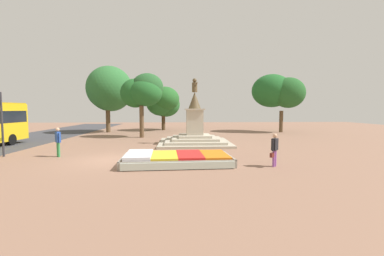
% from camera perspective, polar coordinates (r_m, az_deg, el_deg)
% --- Properties ---
extents(ground_plane, '(82.73, 82.73, 0.00)m').
position_cam_1_polar(ground_plane, '(15.43, -17.77, -6.83)').
color(ground_plane, '#8C6651').
extents(flower_planter, '(5.90, 3.38, 0.60)m').
position_cam_1_polar(flower_planter, '(13.76, -3.58, -6.88)').
color(flower_planter, '#38281C').
rests_on(flower_planter, ground_plane).
extents(statue_monument, '(5.83, 5.83, 5.42)m').
position_cam_1_polar(statue_monument, '(21.35, 0.58, -1.24)').
color(statue_monument, '#B0A591').
rests_on(statue_monument, ground_plane).
extents(traffic_light_mid_block, '(0.41, 0.29, 3.93)m').
position_cam_1_polar(traffic_light_mid_block, '(19.40, -36.91, 2.76)').
color(traffic_light_mid_block, '#2D2D33').
rests_on(traffic_light_mid_block, ground_plane).
extents(pedestrian_with_handbag, '(0.56, 0.58, 1.68)m').
position_cam_1_polar(pedestrian_with_handbag, '(13.59, 17.87, -4.28)').
color(pedestrian_with_handbag, '#8C4C99').
rests_on(pedestrian_with_handbag, ground_plane).
extents(pedestrian_crossing_plaza, '(0.42, 0.44, 1.78)m').
position_cam_1_polar(pedestrian_crossing_plaza, '(17.58, -27.63, -2.34)').
color(pedestrian_crossing_plaza, '#338C4C').
rests_on(pedestrian_crossing_plaza, ground_plane).
extents(park_tree_far_left, '(6.19, 5.46, 7.29)m').
position_cam_1_polar(park_tree_far_left, '(34.17, 18.45, 7.69)').
color(park_tree_far_left, brown).
rests_on(park_tree_far_left, ground_plane).
extents(park_tree_behind_statue, '(4.43, 3.49, 6.56)m').
position_cam_1_polar(park_tree_behind_statue, '(27.06, -10.91, 8.02)').
color(park_tree_behind_statue, brown).
rests_on(park_tree_behind_statue, ground_plane).
extents(park_tree_far_right, '(4.59, 5.32, 5.90)m').
position_cam_1_polar(park_tree_far_right, '(35.25, -6.39, 5.81)').
color(park_tree_far_right, '#4C3823').
rests_on(park_tree_far_right, ground_plane).
extents(park_tree_street_side, '(5.60, 6.66, 8.10)m').
position_cam_1_polar(park_tree_street_side, '(33.72, -17.78, 8.00)').
color(park_tree_street_side, brown).
rests_on(park_tree_street_side, ground_plane).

